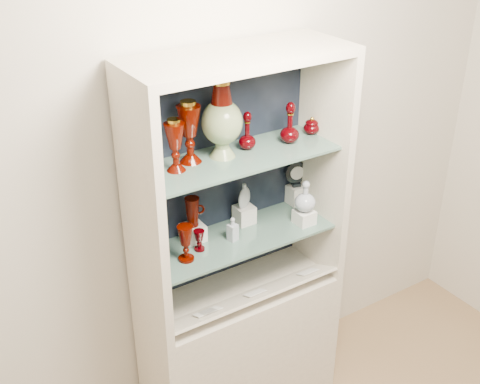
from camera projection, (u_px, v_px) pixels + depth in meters
wall_back at (215, 155)px, 2.85m from camera, size 3.50×0.02×2.80m
cabinet_base at (240, 347)px, 3.16m from camera, size 1.00×0.40×0.75m
cabinet_back_panel at (219, 172)px, 2.86m from camera, size 0.98×0.02×1.15m
cabinet_side_left at (142, 216)px, 2.49m from camera, size 0.04×0.40×1.15m
cabinet_side_right at (322, 163)px, 2.95m from camera, size 0.04×0.40×1.15m
cabinet_top_cap at (240, 57)px, 2.44m from camera, size 1.00×0.40×0.04m
shelf_lower at (238, 238)px, 2.87m from camera, size 0.92×0.34×0.01m
shelf_upper at (238, 158)px, 2.67m from camera, size 0.92×0.34×0.01m
label_ledge at (252, 296)px, 2.89m from camera, size 0.92×0.17×0.09m
label_card_0 at (255, 293)px, 2.89m from camera, size 0.10×0.06×0.03m
label_card_1 at (308, 272)px, 3.05m from camera, size 0.10×0.06×0.03m
label_card_2 at (205, 313)px, 2.76m from camera, size 0.10×0.06×0.03m
label_card_3 at (210, 311)px, 2.78m from camera, size 0.10×0.06×0.03m
pedestal_lamp_left at (189, 132)px, 2.56m from camera, size 0.11×0.11×0.28m
pedestal_lamp_right at (175, 145)px, 2.49m from camera, size 0.11×0.11×0.23m
enamel_urn at (222, 116)px, 2.58m from camera, size 0.22×0.22×0.37m
ruby_decanter_a at (247, 128)px, 2.69m from camera, size 0.10×0.10×0.20m
ruby_decanter_b at (290, 121)px, 2.76m from camera, size 0.09×0.09×0.21m
lidded_bowl at (312, 125)px, 2.88m from camera, size 0.08×0.08×0.09m
cobalt_goblet at (157, 253)px, 2.57m from camera, size 0.09×0.09×0.19m
ruby_goblet_tall at (186, 243)px, 2.65m from camera, size 0.08×0.08×0.17m
ruby_goblet_small at (199, 240)px, 2.74m from camera, size 0.06×0.06×0.10m
riser_ruby_pitcher at (193, 232)px, 2.82m from camera, size 0.10×0.10×0.08m
ruby_pitcher at (192, 212)px, 2.77m from camera, size 0.12×0.10×0.14m
clear_square_bottle at (233, 229)px, 2.81m from camera, size 0.05×0.05×0.12m
riser_flat_flask at (244, 214)px, 2.96m from camera, size 0.09×0.09×0.09m
flat_flask at (244, 195)px, 2.91m from camera, size 0.10×0.07×0.13m
riser_clear_round_decanter at (304, 217)px, 2.96m from camera, size 0.09×0.09×0.07m
clear_round_decanter at (305, 197)px, 2.91m from camera, size 0.11×0.11×0.15m
riser_cameo_medallion at (296, 194)px, 3.13m from camera, size 0.08×0.08×0.10m
cameo_medallion at (297, 174)px, 3.08m from camera, size 0.13×0.08×0.14m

